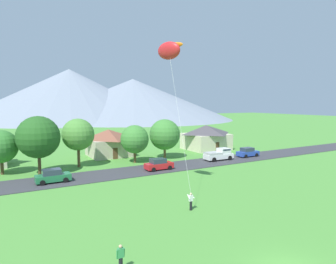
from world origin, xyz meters
The scene contains 16 objects.
road_strip centered at (0.00, 28.75, 0.04)m, with size 160.00×6.54×0.08m, color #38383D.
mountain_central_ridge centered at (54.62, 152.68, 11.82)m, with size 115.92×115.92×23.64m, color gray.
mountain_east_ridge centered at (21.19, 165.94, 14.42)m, with size 116.00×116.00×28.83m, color gray.
house_left_center centered at (3.11, 43.04, 2.60)m, with size 7.62×8.01×5.02m.
house_right_center centered at (23.89, 40.31, 2.71)m, with size 9.00×8.47×5.23m.
tree_left_of_center centered at (-10.01, 33.61, 5.29)m, with size 5.89×5.89×8.24m.
tree_center centered at (11.11, 35.57, 4.33)m, with size 5.52×5.52×7.10m.
tree_right_of_center centered at (4.87, 34.65, 3.97)m, with size 4.72×4.72×6.34m.
tree_near_right centered at (-4.07, 35.95, 5.11)m, with size 4.98×4.98×7.61m.
tree_far_right centered at (-14.59, 36.30, 3.97)m, with size 4.60×4.60×6.28m.
parked_car_red_west_end centered at (5.79, 27.85, 0.87)m, with size 4.21×2.09×1.68m.
parked_car_green_mid_west centered at (-9.11, 28.16, 0.87)m, with size 4.21×2.11×1.68m.
parked_car_blue_mid_east centered at (25.13, 29.18, 0.87)m, with size 4.21×2.09×1.68m.
pickup_truck_white_west_side centered at (18.48, 29.25, 1.06)m, with size 5.26×2.46×1.99m.
kite_flyer_with_kite centered at (1.32, 16.85, 15.30)m, with size 2.18×7.15×16.53m.
watcher_person centered at (-8.68, 5.31, 0.88)m, with size 0.56×0.24×1.68m.
Camera 1 is at (-14.59, -10.82, 10.14)m, focal length 31.80 mm.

